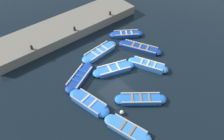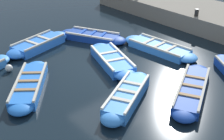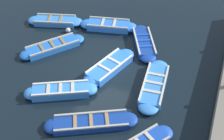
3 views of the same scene
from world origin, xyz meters
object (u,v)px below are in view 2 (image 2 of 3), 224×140
Objects in this scene: boat_near_quay at (192,90)px; boat_drifting at (159,48)px; boat_stern_in at (29,85)px; boat_alongside at (112,60)px; boat_outer_left at (39,44)px; boat_bow_out at (92,37)px; buoy_orange_near at (9,68)px; bollard_mid_north at (197,13)px; boat_end_of_row at (127,96)px.

boat_near_quay is 1.01× the size of boat_drifting.
boat_alongside is at bearing -7.56° from boat_stern_in.
boat_outer_left is 3.57m from boat_stern_in.
boat_bow_out is at bearing 115.06° from boat_drifting.
boat_bow_out reaches higher than buoy_orange_near.
boat_drifting is 1.13× the size of boat_stern_in.
boat_outer_left is 12.17× the size of buoy_orange_near.
boat_stern_in is 9.03m from bollard_mid_north.
boat_outer_left reaches higher than boat_alongside.
bollard_mid_north is (6.96, 2.33, 0.83)m from boat_end_of_row.
bollard_mid_north is (4.96, 3.45, 0.87)m from boat_near_quay.
buoy_orange_near is (-3.41, 2.17, -0.04)m from boat_alongside.
boat_alongside reaches higher than boat_near_quay.
boat_end_of_row is at bearing -161.47° from bollard_mid_north.
boat_near_quay is at bearing -93.99° from boat_bow_out.
boat_alongside reaches higher than buoy_orange_near.
boat_end_of_row is at bearing -153.01° from boat_drifting.
boat_outer_left is at bearing 153.74° from bollard_mid_north.
boat_outer_left is at bearing 106.15° from boat_near_quay.
buoy_orange_near is at bearing 155.88° from boat_drifting.
boat_alongside is at bearing 99.38° from boat_near_quay.
boat_outer_left is at bearing 55.40° from boat_stern_in.
boat_end_of_row reaches higher than boat_drifting.
boat_near_quay is 1.14× the size of boat_stern_in.
boat_drifting is 5.39m from boat_outer_left.
boat_stern_in is at bearing -91.00° from buoy_orange_near.
bollard_mid_north reaches higher than boat_alongside.
boat_bow_out is at bearing 86.01° from boat_near_quay.
boat_drifting is 3.29m from bollard_mid_north.
boat_outer_left is (-3.80, 3.82, 0.03)m from boat_drifting.
boat_bow_out is at bearing 150.29° from bollard_mid_north.
buoy_orange_near is (-4.41, -0.38, -0.02)m from boat_bow_out.
boat_bow_out is at bearing 63.81° from boat_end_of_row.
boat_end_of_row reaches higher than boat_alongside.
boat_stern_in is at bearing 171.39° from boat_drifting.
buoy_orange_near is at bearing 89.00° from boat_stern_in.
boat_outer_left is 9.83× the size of bollard_mid_north.
boat_bow_out is 5.48m from boat_end_of_row.
boat_near_quay is (-0.42, -6.03, -0.01)m from boat_bow_out.
boat_drifting is (1.39, -2.98, -0.01)m from boat_bow_out.
boat_alongside reaches higher than boat_drifting.
boat_end_of_row is at bearing -66.37° from buoy_orange_near.
boat_end_of_row is 7.39m from bollard_mid_north.
boat_end_of_row reaches higher than buoy_orange_near.
boat_alongside is 2.74m from boat_bow_out.
boat_alongside is 5.60m from bollard_mid_north.
buoy_orange_near is (-5.80, 2.60, -0.02)m from boat_drifting.
boat_stern_in is (-4.01, 3.94, 0.01)m from boat_near_quay.
boat_stern_in is 1.71m from buoy_orange_near.
boat_near_quay is 13.40× the size of buoy_orange_near.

